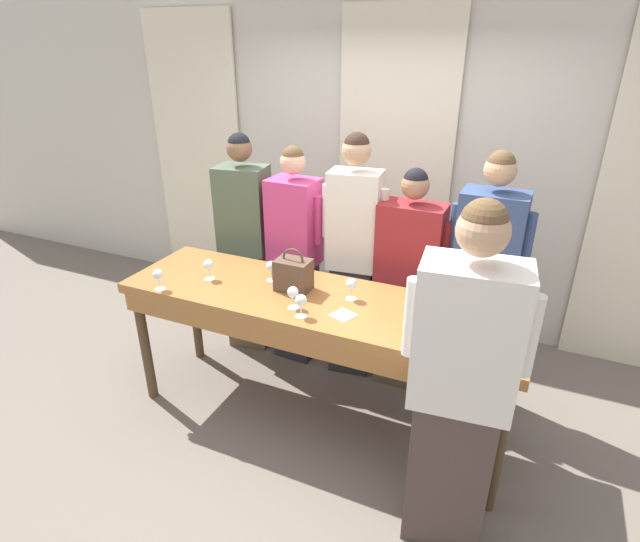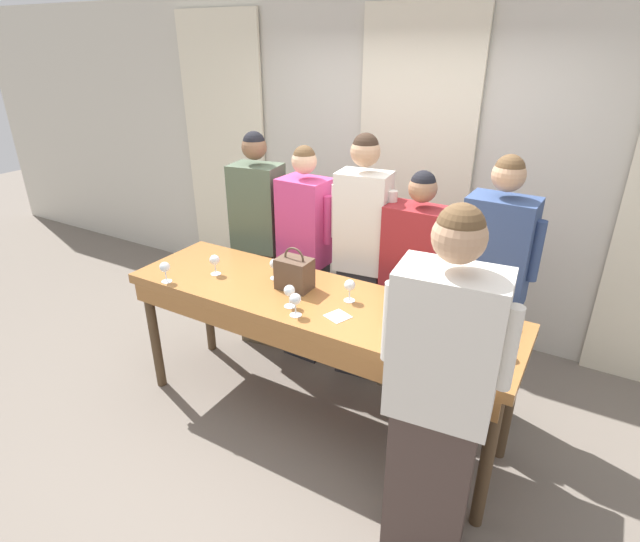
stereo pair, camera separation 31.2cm
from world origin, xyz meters
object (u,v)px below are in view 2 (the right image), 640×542
(wine_glass_back_left, at_px, (295,300))
(wine_glass_center_right, at_px, (289,292))
(wine_glass_front_left, at_px, (215,261))
(wine_glass_by_handbag, at_px, (479,314))
(wine_glass_near_host, at_px, (350,286))
(guest_striped_shirt, at_px, (414,288))
(tasting_bar, at_px, (313,311))
(wine_bottle, at_px, (438,329))
(wine_glass_front_mid, at_px, (501,337))
(handbag, at_px, (294,273))
(wine_glass_back_right, at_px, (484,305))
(guest_olive_jacket, at_px, (259,242))
(wine_glass_center_left, at_px, (501,323))
(wine_glass_center_mid, at_px, (505,309))
(wine_glass_front_right, at_px, (478,333))
(wine_glass_by_bottle, at_px, (165,268))
(wine_glass_back_mid, at_px, (275,265))
(host_pouring, at_px, (439,399))
(guest_cream_sweater, at_px, (361,259))
(guest_navy_coat, at_px, (490,294))
(guest_pink_top, at_px, (305,256))

(wine_glass_back_left, bearing_deg, wine_glass_center_right, 140.99)
(wine_glass_front_left, distance_m, wine_glass_by_handbag, 1.75)
(wine_glass_near_host, relative_size, guest_striped_shirt, 0.09)
(tasting_bar, xyz_separation_m, wine_bottle, (0.85, -0.15, 0.21))
(tasting_bar, bearing_deg, guest_striped_shirt, 57.91)
(wine_bottle, bearing_deg, tasting_bar, 169.95)
(wine_glass_front_mid, relative_size, wine_glass_by_handbag, 1.00)
(handbag, xyz_separation_m, wine_glass_back_right, (1.15, 0.19, -0.01))
(wine_glass_front_mid, bearing_deg, wine_glass_back_right, 117.71)
(wine_glass_front_left, height_order, guest_olive_jacket, guest_olive_jacket)
(wine_glass_center_left, xyz_separation_m, wine_glass_near_host, (-0.89, -0.02, 0.00))
(handbag, height_order, wine_glass_center_mid, handbag)
(wine_glass_center_right, bearing_deg, wine_glass_front_right, 5.57)
(wine_glass_by_handbag, bearing_deg, wine_glass_front_left, -174.09)
(tasting_bar, bearing_deg, wine_glass_near_host, 22.15)
(tasting_bar, height_order, wine_glass_front_left, wine_glass_front_left)
(wine_glass_back_left, distance_m, wine_glass_near_host, 0.37)
(wine_glass_by_bottle, xyz_separation_m, guest_olive_jacket, (0.04, 0.96, -0.14))
(wine_bottle, height_order, wine_glass_back_mid, wine_bottle)
(wine_glass_front_right, height_order, wine_glass_center_mid, same)
(wine_glass_back_mid, bearing_deg, wine_glass_front_right, -7.00)
(wine_glass_center_left, distance_m, wine_glass_back_right, 0.20)
(wine_glass_front_left, relative_size, guest_olive_jacket, 0.08)
(wine_bottle, relative_size, host_pouring, 0.17)
(handbag, bearing_deg, wine_glass_by_handbag, 4.17)
(wine_bottle, bearing_deg, guest_cream_sweater, 135.49)
(wine_glass_front_right, distance_m, host_pouring, 0.49)
(wine_glass_by_bottle, bearing_deg, guest_cream_sweater, 44.90)
(wine_glass_back_left, distance_m, guest_olive_jacket, 1.31)
(wine_glass_front_mid, xyz_separation_m, wine_glass_back_left, (-1.11, -0.19, 0.00))
(wine_glass_front_right, relative_size, wine_glass_back_right, 1.00)
(wine_glass_center_left, distance_m, guest_striped_shirt, 0.92)
(handbag, height_order, wine_glass_front_mid, handbag)
(wine_glass_by_bottle, bearing_deg, wine_glass_back_left, 3.43)
(wine_bottle, bearing_deg, guest_navy_coat, 84.13)
(wine_glass_center_mid, distance_m, guest_striped_shirt, 0.81)
(wine_glass_back_mid, bearing_deg, wine_glass_center_right, -42.60)
(host_pouring, bearing_deg, wine_glass_front_mid, 72.74)
(guest_pink_top, height_order, guest_cream_sweater, guest_cream_sweater)
(wine_bottle, bearing_deg, wine_glass_by_bottle, -175.55)
(wine_glass_center_mid, xyz_separation_m, wine_glass_near_host, (-0.88, -0.18, 0.00))
(wine_glass_front_right, height_order, guest_navy_coat, guest_navy_coat)
(wine_glass_near_host, xyz_separation_m, wine_glass_by_handbag, (0.77, 0.06, 0.00))
(wine_glass_front_left, relative_size, wine_glass_by_handbag, 1.00)
(tasting_bar, xyz_separation_m, wine_glass_center_right, (-0.06, -0.16, 0.19))
(guest_pink_top, bearing_deg, wine_bottle, -32.01)
(wine_glass_center_left, height_order, wine_glass_back_right, same)
(wine_glass_front_mid, relative_size, wine_glass_by_bottle, 1.00)
(wine_glass_front_right, bearing_deg, wine_glass_center_left, 62.79)
(host_pouring, bearing_deg, wine_glass_front_right, 85.11)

